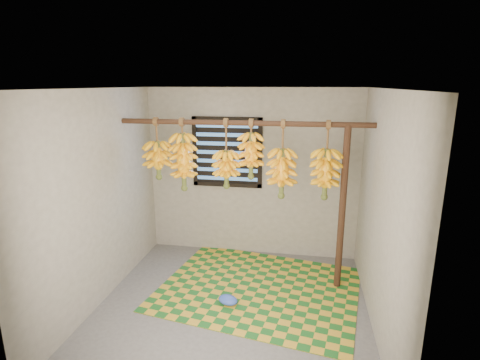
% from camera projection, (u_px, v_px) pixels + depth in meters
% --- Properties ---
extents(floor, '(3.00, 3.00, 0.01)m').
position_uv_depth(floor, '(231.00, 309.00, 4.20)').
color(floor, '#515151').
rests_on(floor, ground).
extents(ceiling, '(3.00, 3.00, 0.01)m').
position_uv_depth(ceiling, '(230.00, 88.00, 3.59)').
color(ceiling, silver).
rests_on(ceiling, wall_back).
extents(wall_back, '(3.00, 0.01, 2.40)m').
position_uv_depth(wall_back, '(252.00, 174.00, 5.33)').
color(wall_back, gray).
rests_on(wall_back, floor).
extents(wall_left, '(0.01, 3.00, 2.40)m').
position_uv_depth(wall_left, '(98.00, 199.00, 4.15)').
color(wall_left, gray).
rests_on(wall_left, floor).
extents(wall_right, '(0.01, 3.00, 2.40)m').
position_uv_depth(wall_right, '(382.00, 216.00, 3.64)').
color(wall_right, gray).
rests_on(wall_right, floor).
extents(window, '(1.00, 0.04, 1.00)m').
position_uv_depth(window, '(227.00, 153.00, 5.29)').
color(window, black).
rests_on(window, wall_back).
extents(hanging_pole, '(3.00, 0.06, 0.06)m').
position_uv_depth(hanging_pole, '(242.00, 123.00, 4.36)').
color(hanging_pole, '#3F2618').
rests_on(hanging_pole, wall_left).
extents(support_post, '(0.08, 0.08, 2.00)m').
position_uv_depth(support_post, '(342.00, 210.00, 4.41)').
color(support_post, '#3F2618').
rests_on(support_post, floor).
extents(woven_mat, '(2.61, 2.22, 0.01)m').
position_uv_depth(woven_mat, '(259.00, 288.00, 4.60)').
color(woven_mat, '#1B5C1E').
rests_on(woven_mat, floor).
extents(plastic_bag, '(0.28, 0.25, 0.10)m').
position_uv_depth(plastic_bag, '(228.00, 300.00, 4.26)').
color(plastic_bag, '#3250BB').
rests_on(plastic_bag, woven_mat).
extents(banana_bunch_a, '(0.35, 0.35, 0.76)m').
position_uv_depth(banana_bunch_a, '(158.00, 160.00, 4.66)').
color(banana_bunch_a, brown).
rests_on(banana_bunch_a, hanging_pole).
extents(banana_bunch_b, '(0.33, 0.33, 0.89)m').
position_uv_depth(banana_bunch_b, '(183.00, 162.00, 4.61)').
color(banana_bunch_b, brown).
rests_on(banana_bunch_b, hanging_pole).
extents(banana_bunch_c, '(0.31, 0.31, 0.84)m').
position_uv_depth(banana_bunch_c, '(226.00, 169.00, 4.54)').
color(banana_bunch_c, brown).
rests_on(banana_bunch_c, hanging_pole).
extents(banana_bunch_d, '(0.30, 0.30, 0.71)m').
position_uv_depth(banana_bunch_d, '(251.00, 156.00, 4.44)').
color(banana_bunch_d, brown).
rests_on(banana_bunch_d, hanging_pole).
extents(banana_bunch_e, '(0.34, 0.34, 0.93)m').
position_uv_depth(banana_bunch_e, '(282.00, 173.00, 4.43)').
color(banana_bunch_e, brown).
rests_on(banana_bunch_e, hanging_pole).
extents(banana_bunch_f, '(0.33, 0.33, 0.92)m').
position_uv_depth(banana_bunch_f, '(326.00, 174.00, 4.34)').
color(banana_bunch_f, brown).
rests_on(banana_bunch_f, hanging_pole).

